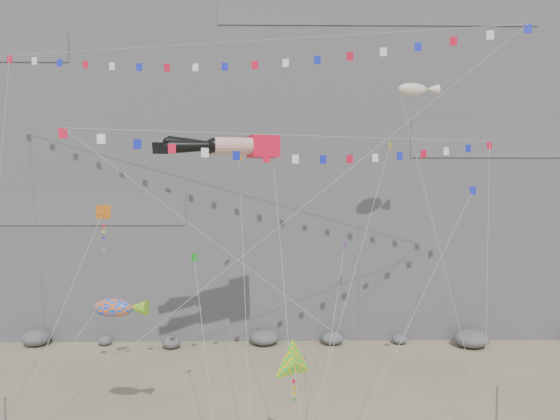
{
  "coord_description": "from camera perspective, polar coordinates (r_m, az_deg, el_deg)",
  "views": [
    {
      "loc": [
        0.62,
        -30.35,
        14.64
      ],
      "look_at": [
        1.25,
        9.0,
        12.36
      ],
      "focal_mm": 35.0,
      "sensor_mm": 36.0,
      "label": 1
    }
  ],
  "objects": [
    {
      "name": "small_kite_b",
      "position": [
        34.54,
        6.65,
        -4.27
      ],
      "size": [
        3.47,
        10.53,
        14.61
      ],
      "color": "purple",
      "rests_on": "ground"
    },
    {
      "name": "delta_kite",
      "position": [
        27.7,
        1.45,
        -15.73
      ],
      "size": [
        2.28,
        3.71,
        7.14
      ],
      "color": "#E3AB0B",
      "rests_on": "ground"
    },
    {
      "name": "blimp_windsock",
      "position": [
        41.74,
        13.69,
        12.06
      ],
      "size": [
        3.66,
        12.15,
        23.87
      ],
      "color": "beige",
      "rests_on": "ground"
    },
    {
      "name": "talus_boulders",
      "position": [
        49.39,
        -1.64,
        -13.2
      ],
      "size": [
        60.0,
        3.0,
        1.2
      ],
      "primitive_type": null,
      "color": "slate",
      "rests_on": "ground"
    },
    {
      "name": "small_kite_c",
      "position": [
        31.78,
        -8.9,
        -5.34
      ],
      "size": [
        2.71,
        7.4,
        12.31
      ],
      "color": "#189E1D",
      "rests_on": "ground"
    },
    {
      "name": "small_kite_d",
      "position": [
        38.25,
        11.32,
        6.19
      ],
      "size": [
        7.88,
        13.59,
        22.43
      ],
      "color": "yellow",
      "rests_on": "ground"
    },
    {
      "name": "flag_banner_upper",
      "position": [
        39.66,
        -4.27,
        17.12
      ],
      "size": [
        36.07,
        16.7,
        29.67
      ],
      "color": "red",
      "rests_on": "ground"
    },
    {
      "name": "harlequin_kite",
      "position": [
        36.3,
        -18.02,
        -0.27
      ],
      "size": [
        4.02,
        9.92,
        15.58
      ],
      "color": "red",
      "rests_on": "ground"
    },
    {
      "name": "fish_windsock",
      "position": [
        31.99,
        -17.07,
        -9.76
      ],
      "size": [
        7.21,
        4.93,
        10.01
      ],
      "color": "#F15E0C",
      "rests_on": "ground"
    },
    {
      "name": "small_kite_a",
      "position": [
        39.49,
        -4.25,
        4.66
      ],
      "size": [
        2.07,
        16.61,
        22.75
      ],
      "color": "orange",
      "rests_on": "ground"
    },
    {
      "name": "cliff",
      "position": [
        63.2,
        -1.51,
        12.75
      ],
      "size": [
        80.0,
        28.0,
        50.0
      ],
      "primitive_type": "cube",
      "color": "slate",
      "rests_on": "ground"
    },
    {
      "name": "legs_kite",
      "position": [
        35.86,
        -5.29,
        6.65
      ],
      "size": [
        9.13,
        15.54,
        21.92
      ],
      "rotation": [
        0.0,
        0.0,
        0.23
      ],
      "color": "red",
      "rests_on": "ground"
    },
    {
      "name": "flag_banner_lower",
      "position": [
        34.73,
        3.12,
        7.71
      ],
      "size": [
        27.06,
        11.07,
        20.42
      ],
      "color": "red",
      "rests_on": "ground"
    },
    {
      "name": "small_kite_e",
      "position": [
        36.11,
        19.33,
        1.53
      ],
      "size": [
        10.34,
        9.32,
        18.98
      ],
      "color": "#1621C3",
      "rests_on": "ground"
    }
  ]
}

